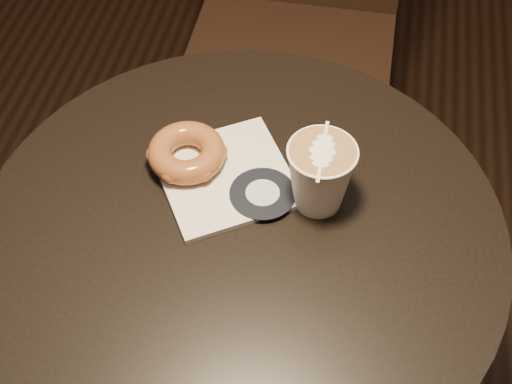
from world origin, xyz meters
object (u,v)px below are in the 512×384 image
doughnut (187,153)px  latte_cup (320,176)px  cafe_table (243,301)px  pastry_bag (226,176)px

doughnut → latte_cup: latte_cup is taller
cafe_table → pastry_bag: 0.22m
latte_cup → doughnut: bearing=170.7°
cafe_table → doughnut: (-0.09, 0.09, 0.22)m
cafe_table → latte_cup: latte_cup is taller
doughnut → pastry_bag: bearing=-14.5°
doughnut → latte_cup: size_ratio=1.07×
cafe_table → pastry_bag: bearing=115.7°
cafe_table → latte_cup: (0.09, 0.06, 0.25)m
cafe_table → doughnut: size_ratio=6.92×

